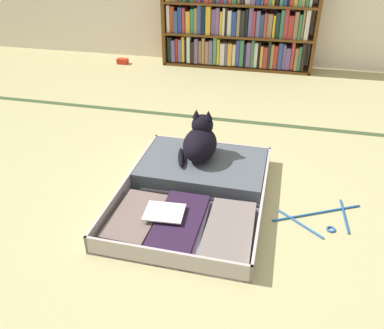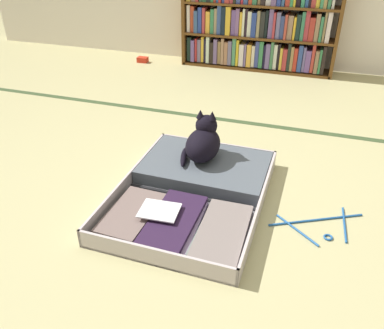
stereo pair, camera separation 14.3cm
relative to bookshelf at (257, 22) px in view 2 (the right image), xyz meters
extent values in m
plane|color=tan|center=(0.23, -2.26, -0.42)|extent=(10.00, 10.00, 0.00)
cube|color=#394C2B|center=(0.23, -1.22, -0.42)|extent=(4.80, 0.05, 0.00)
cube|color=brown|center=(-0.67, 0.00, 0.01)|extent=(0.03, 0.23, 0.87)
cube|color=brown|center=(0.70, 0.00, 0.01)|extent=(0.03, 0.23, 0.87)
cube|color=brown|center=(0.02, 0.00, -0.41)|extent=(1.37, 0.23, 0.02)
cube|color=brown|center=(0.02, 0.00, -0.12)|extent=(1.34, 0.23, 0.02)
cube|color=black|center=(-0.62, 0.01, -0.27)|extent=(0.04, 0.20, 0.22)
cube|color=#6C5495|center=(-0.58, -0.01, -0.28)|extent=(0.03, 0.20, 0.20)
cube|color=#B72F31|center=(-0.55, 0.01, -0.28)|extent=(0.02, 0.20, 0.22)
cube|color=slate|center=(-0.52, 0.00, -0.28)|extent=(0.03, 0.20, 0.21)
cube|color=gold|center=(-0.49, 0.01, -0.27)|extent=(0.03, 0.20, 0.24)
cube|color=black|center=(-0.46, 0.01, -0.28)|extent=(0.02, 0.20, 0.22)
cube|color=silver|center=(-0.43, 0.00, -0.26)|extent=(0.03, 0.20, 0.24)
cube|color=black|center=(-0.39, -0.01, -0.29)|extent=(0.04, 0.20, 0.20)
cube|color=slate|center=(-0.36, -0.01, -0.27)|extent=(0.03, 0.20, 0.23)
cube|color=#95754A|center=(-0.32, 0.01, -0.28)|extent=(0.03, 0.20, 0.21)
cube|color=#A57B5E|center=(-0.29, 0.00, -0.27)|extent=(0.03, 0.20, 0.24)
cube|color=#A26F52|center=(-0.26, 0.00, -0.28)|extent=(0.03, 0.20, 0.21)
cube|color=slate|center=(-0.22, 0.00, -0.27)|extent=(0.03, 0.20, 0.22)
cube|color=#4A8B61|center=(-0.18, 0.00, -0.26)|extent=(0.03, 0.20, 0.25)
cube|color=gold|center=(-0.15, 0.00, -0.27)|extent=(0.02, 0.20, 0.24)
cube|color=silver|center=(-0.11, 0.00, -0.29)|extent=(0.04, 0.20, 0.20)
cube|color=slate|center=(-0.07, 0.00, -0.28)|extent=(0.02, 0.20, 0.21)
cube|color=gold|center=(-0.04, -0.01, -0.28)|extent=(0.04, 0.20, 0.20)
cube|color=beige|center=(0.00, 0.01, -0.29)|extent=(0.03, 0.20, 0.19)
cube|color=#3B4696|center=(0.03, 0.01, -0.27)|extent=(0.03, 0.20, 0.24)
cube|color=#398050|center=(0.07, 0.00, -0.27)|extent=(0.04, 0.20, 0.24)
cube|color=black|center=(0.10, 0.00, -0.28)|extent=(0.02, 0.20, 0.21)
cube|color=slate|center=(0.14, 0.00, -0.27)|extent=(0.04, 0.20, 0.22)
cube|color=#3E744C|center=(0.17, 0.00, -0.26)|extent=(0.03, 0.20, 0.24)
cube|color=silver|center=(0.20, 0.00, -0.27)|extent=(0.03, 0.20, 0.22)
cube|color=black|center=(0.23, 0.01, -0.27)|extent=(0.02, 0.20, 0.23)
cube|color=gold|center=(0.26, 0.00, -0.29)|extent=(0.02, 0.20, 0.20)
cube|color=#AC3536|center=(0.29, -0.01, -0.29)|extent=(0.04, 0.20, 0.19)
cube|color=#1F2A22|center=(0.32, -0.01, -0.26)|extent=(0.02, 0.20, 0.24)
cube|color=#9C7C4C|center=(0.35, -0.01, -0.28)|extent=(0.03, 0.20, 0.22)
cube|color=#BD3527|center=(0.38, 0.00, -0.28)|extent=(0.03, 0.20, 0.21)
cube|color=#324B91|center=(0.42, 0.00, -0.27)|extent=(0.04, 0.20, 0.23)
cube|color=slate|center=(0.46, 0.00, -0.28)|extent=(0.02, 0.20, 0.22)
cube|color=#704E97|center=(0.49, 0.00, -0.29)|extent=(0.04, 0.20, 0.19)
cube|color=#C34138|center=(0.53, 0.01, -0.26)|extent=(0.03, 0.20, 0.25)
cube|color=#8E7053|center=(0.57, -0.01, -0.29)|extent=(0.03, 0.20, 0.20)
cube|color=#388150|center=(0.60, 0.00, -0.28)|extent=(0.02, 0.20, 0.21)
cube|color=black|center=(0.62, -0.01, -0.26)|extent=(0.03, 0.20, 0.24)
cube|color=brown|center=(0.02, 0.00, 0.15)|extent=(1.34, 0.23, 0.02)
cube|color=silver|center=(-0.62, 0.01, 0.01)|extent=(0.03, 0.20, 0.24)
cube|color=#B54027|center=(-0.59, 0.01, 0.00)|extent=(0.04, 0.20, 0.23)
cube|color=#355281|center=(-0.55, -0.01, -0.02)|extent=(0.03, 0.20, 0.19)
cube|color=#2A4197|center=(-0.51, 0.00, 0.00)|extent=(0.04, 0.20, 0.23)
cube|color=#AD393F|center=(-0.48, 0.00, 0.00)|extent=(0.03, 0.20, 0.22)
cube|color=gold|center=(-0.44, 0.01, -0.02)|extent=(0.04, 0.20, 0.19)
cube|color=#358155|center=(-0.40, 0.01, -0.01)|extent=(0.03, 0.20, 0.22)
cube|color=#927E5F|center=(-0.37, 0.00, 0.00)|extent=(0.03, 0.20, 0.22)
cube|color=#375090|center=(-0.33, 0.00, 0.01)|extent=(0.04, 0.20, 0.25)
cube|color=black|center=(-0.29, -0.01, 0.01)|extent=(0.04, 0.20, 0.24)
cube|color=gold|center=(-0.25, -0.01, 0.01)|extent=(0.04, 0.20, 0.25)
cube|color=#6B4F95|center=(-0.20, 0.01, 0.00)|extent=(0.04, 0.20, 0.22)
cube|color=#7D5A93|center=(-0.16, 0.01, 0.00)|extent=(0.03, 0.20, 0.23)
cube|color=yellow|center=(-0.13, 0.01, -0.01)|extent=(0.02, 0.20, 0.20)
cube|color=silver|center=(-0.11, -0.01, 0.01)|extent=(0.02, 0.20, 0.24)
cube|color=#281C27|center=(-0.08, 0.00, 0.00)|extent=(0.02, 0.20, 0.23)
cube|color=silver|center=(-0.05, 0.00, 0.00)|extent=(0.03, 0.20, 0.22)
cube|color=navy|center=(-0.01, -0.01, -0.01)|extent=(0.04, 0.20, 0.21)
cube|color=#928461|center=(0.02, 0.00, 0.00)|extent=(0.03, 0.20, 0.22)
cube|color=#272827|center=(0.06, 0.01, 0.00)|extent=(0.04, 0.20, 0.22)
cube|color=black|center=(0.10, 0.00, 0.00)|extent=(0.02, 0.20, 0.23)
cube|color=slate|center=(0.13, 0.00, 0.01)|extent=(0.04, 0.20, 0.25)
cube|color=#AF343F|center=(0.16, -0.01, 0.00)|extent=(0.02, 0.20, 0.22)
cube|color=slate|center=(0.20, 0.00, 0.00)|extent=(0.03, 0.20, 0.22)
cube|color=#3A4B89|center=(0.23, 0.01, -0.02)|extent=(0.04, 0.20, 0.19)
cube|color=#B44436|center=(0.27, -0.01, -0.01)|extent=(0.02, 0.20, 0.21)
cube|color=#997962|center=(0.30, 0.00, -0.01)|extent=(0.04, 0.20, 0.20)
cube|color=yellow|center=(0.34, 0.00, -0.02)|extent=(0.02, 0.20, 0.19)
cube|color=#182B28|center=(0.37, 0.00, 0.00)|extent=(0.03, 0.20, 0.22)
cube|color=#347557|center=(0.41, 0.00, 0.01)|extent=(0.03, 0.20, 0.24)
cube|color=#AC353E|center=(0.44, 0.00, 0.01)|extent=(0.04, 0.20, 0.25)
cube|color=#AE332A|center=(0.48, 0.00, -0.01)|extent=(0.04, 0.20, 0.20)
cube|color=#937456|center=(0.53, 0.00, 0.00)|extent=(0.03, 0.20, 0.23)
cube|color=#367B54|center=(0.56, -0.01, -0.01)|extent=(0.02, 0.20, 0.21)
cube|color=#9F8358|center=(0.59, 0.00, 0.01)|extent=(0.02, 0.20, 0.25)
cube|color=silver|center=(0.62, -0.01, 0.01)|extent=(0.04, 0.20, 0.25)
cube|color=#BEB1B3|center=(0.10, -2.42, -0.41)|extent=(0.69, 0.47, 0.01)
cube|color=#BEB1B3|center=(0.10, -2.65, -0.37)|extent=(0.69, 0.02, 0.09)
cube|color=#BEB1B3|center=(-0.24, -2.42, -0.37)|extent=(0.02, 0.47, 0.09)
cube|color=#BEB1B3|center=(0.44, -2.42, -0.37)|extent=(0.02, 0.47, 0.09)
cube|color=#525053|center=(0.10, -2.42, -0.40)|extent=(0.67, 0.45, 0.01)
cube|color=#BEB1B3|center=(0.10, -1.95, -0.41)|extent=(0.69, 0.47, 0.01)
cube|color=#BEB1B3|center=(0.10, -1.73, -0.37)|extent=(0.69, 0.02, 0.09)
cube|color=#BEB1B3|center=(-0.24, -1.95, -0.37)|extent=(0.02, 0.47, 0.09)
cube|color=#BEB1B3|center=(0.44, -1.96, -0.37)|extent=(0.02, 0.47, 0.09)
cube|color=#525053|center=(0.10, -1.95, -0.40)|extent=(0.67, 0.45, 0.01)
cylinder|color=black|center=(0.10, -2.19, -0.40)|extent=(0.67, 0.02, 0.02)
cube|color=#282E24|center=(-0.12, -2.42, -0.39)|extent=(0.21, 0.38, 0.02)
cube|color=#735F5A|center=(-0.11, -2.43, -0.37)|extent=(0.21, 0.37, 0.02)
cube|color=gray|center=(0.11, -2.42, -0.39)|extent=(0.21, 0.39, 0.02)
cube|color=#2B1935|center=(0.09, -2.42, -0.37)|extent=(0.20, 0.41, 0.02)
cube|color=gray|center=(0.31, -2.41, -0.39)|extent=(0.21, 0.40, 0.02)
cube|color=slate|center=(0.31, -2.42, -0.37)|extent=(0.20, 0.37, 0.02)
cube|color=slate|center=(0.32, -2.43, -0.36)|extent=(0.21, 0.40, 0.01)
cube|color=white|center=(0.02, -2.41, -0.34)|extent=(0.18, 0.15, 0.01)
cube|color=#4F5760|center=(0.10, -1.95, -0.37)|extent=(0.66, 0.44, 0.08)
torus|color=white|center=(0.14, -1.94, -0.33)|extent=(0.12, 0.12, 0.01)
cylinder|color=black|center=(-0.09, -1.74, -0.37)|extent=(0.02, 0.02, 0.08)
cylinder|color=black|center=(0.29, -1.74, -0.37)|extent=(0.02, 0.02, 0.08)
cube|color=yellow|center=(-0.13, -2.64, -0.36)|extent=(0.04, 0.00, 0.03)
cube|color=white|center=(0.24, -2.64, -0.39)|extent=(0.03, 0.00, 0.03)
cube|color=#2B8238|center=(-0.13, -2.64, -0.37)|extent=(0.04, 0.00, 0.02)
cube|color=yellow|center=(0.09, -2.64, -0.38)|extent=(0.03, 0.00, 0.02)
ellipsoid|color=black|center=(0.08, -1.93, -0.25)|extent=(0.18, 0.26, 0.17)
ellipsoid|color=black|center=(0.08, -1.85, -0.28)|extent=(0.12, 0.09, 0.09)
sphere|color=black|center=(0.08, -1.87, -0.16)|extent=(0.12, 0.12, 0.12)
cone|color=black|center=(0.11, -1.87, -0.09)|extent=(0.04, 0.04, 0.05)
cone|color=black|center=(0.05, -1.87, -0.09)|extent=(0.04, 0.04, 0.05)
sphere|color=gold|center=(0.10, -1.82, -0.15)|extent=(0.02, 0.02, 0.02)
sphere|color=gold|center=(0.06, -1.82, -0.15)|extent=(0.02, 0.02, 0.02)
ellipsoid|color=black|center=(-0.01, -1.97, -0.31)|extent=(0.08, 0.20, 0.03)
cylinder|color=#1E5499|center=(0.70, -2.16, -0.41)|extent=(0.41, 0.22, 0.01)
cylinder|color=#1E5499|center=(0.82, -2.15, -0.41)|extent=(0.02, 0.25, 0.01)
cylinder|color=#1E5499|center=(0.62, -2.26, -0.41)|extent=(0.20, 0.16, 0.01)
torus|color=#1E5499|center=(0.75, -2.27, -0.41)|extent=(0.06, 0.06, 0.01)
cube|color=red|center=(-1.08, -0.16, -0.39)|extent=(0.10, 0.07, 0.05)
camera|label=1|loc=(0.46, -3.72, 0.75)|focal=36.83mm
camera|label=2|loc=(0.60, -3.68, 0.75)|focal=36.83mm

